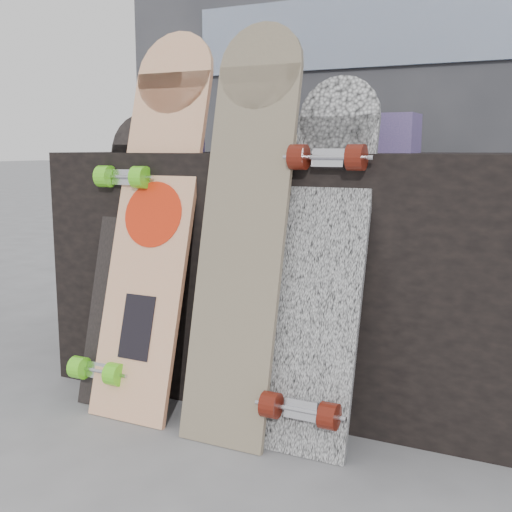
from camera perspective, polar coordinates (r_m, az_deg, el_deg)
The scene contains 10 objects.
ground at distance 1.87m, azimuth -2.42°, elevation -16.32°, with size 60.00×60.00×0.00m, color slate.
vendor_table at distance 2.17m, azimuth 3.82°, elevation -1.46°, with size 1.60×0.60×0.80m, color black.
booth at distance 2.95m, azimuth 10.50°, elevation 15.02°, with size 2.40×0.22×2.20m.
merch_box_purple at distance 2.33m, azimuth -7.27°, elevation 10.37°, with size 0.18×0.12×0.10m, color #3D3975.
merch_box_small at distance 2.07m, azimuth 12.19°, elevation 10.61°, with size 0.14×0.14×0.12m, color #3D3975.
merch_box_flat at distance 2.27m, azimuth 6.05°, elevation 9.91°, with size 0.22×0.10×0.06m, color #D1B78C.
longboard_geisha at distance 2.03m, azimuth -8.93°, elevation 4.11°, with size 0.27×0.37×1.19m.
longboard_celtic at distance 1.82m, azimuth -1.03°, elevation 3.54°, with size 0.26×0.31×1.18m.
longboard_cascadia at distance 1.75m, azimuth 5.94°, elevation -0.07°, with size 0.23×0.34×1.02m.
skateboard_dark at distance 2.11m, azimuth -11.84°, elevation 0.11°, with size 0.21×0.32×0.93m.
Camera 1 is at (0.81, -1.47, 0.82)m, focal length 45.00 mm.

